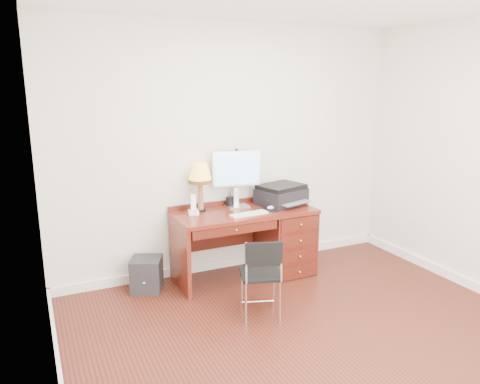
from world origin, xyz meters
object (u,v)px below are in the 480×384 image
desk (270,236)px  leg_lamp (200,176)px  printer (281,194)px  monitor (236,172)px  equipment_box (147,274)px  chair (264,270)px  phone (193,208)px

desk → leg_lamp: size_ratio=2.91×
desk → printer: (0.17, 0.07, 0.45)m
desk → monitor: 0.82m
leg_lamp → equipment_box: size_ratio=1.49×
monitor → equipment_box: (-1.05, -0.10, -0.96)m
desk → equipment_box: bearing=176.0°
desk → equipment_box: (-1.38, 0.10, -0.24)m
desk → chair: (-0.56, -0.91, 0.05)m
leg_lamp → phone: (-0.12, -0.09, -0.31)m
printer → phone: printer is taller
desk → equipment_box: size_ratio=4.35×
printer → chair: bearing=-142.9°
equipment_box → leg_lamp: bearing=31.4°
printer → chair: 1.29m
printer → desk: bearing=-172.5°
desk → phone: (-0.86, 0.09, 0.40)m
desk → chair: bearing=-121.6°
phone → leg_lamp: bearing=49.0°
printer → phone: bearing=163.0°
phone → desk: bearing=4.0°
desk → chair: size_ratio=1.98×
printer → equipment_box: (-1.54, 0.02, -0.69)m
desk → phone: size_ratio=7.06×
chair → equipment_box: bearing=147.5°
monitor → phone: bearing=-158.4°
leg_lamp → phone: bearing=-140.7°
chair → desk: bearing=76.7°
chair → printer: bearing=71.8°
desk → monitor: size_ratio=2.45×
printer → chair: printer is taller
printer → leg_lamp: 0.96m
equipment_box → chair: bearing=-27.1°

